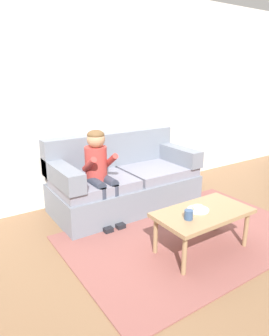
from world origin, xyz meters
name	(u,v)px	position (x,y,z in m)	size (l,w,h in m)	color
ground	(173,227)	(0.00, 0.00, 0.00)	(10.00, 10.00, 0.00)	brown
wall_back	(111,97)	(0.00, 1.40, 1.40)	(8.00, 0.10, 2.80)	silver
area_rug	(188,236)	(0.00, -0.25, 0.01)	(2.60, 1.69, 0.01)	brown
couch	(124,181)	(-0.15, 0.85, 0.35)	(1.90, 0.90, 0.95)	slate
coffee_table	(203,216)	(-0.08, -0.51, 0.38)	(0.96, 0.53, 0.43)	#937551
person_child	(99,167)	(-0.61, 0.64, 0.67)	(0.34, 0.58, 1.10)	#AD3833
plate	(198,210)	(-0.11, -0.47, 0.44)	(0.21, 0.21, 0.01)	white
donut	(198,207)	(-0.11, -0.47, 0.46)	(0.12, 0.12, 0.04)	beige
mug	(189,215)	(-0.32, -0.56, 0.48)	(0.08, 0.08, 0.09)	#334C72
toy_controller	(189,214)	(0.38, 0.13, 0.03)	(0.23, 0.09, 0.05)	gold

